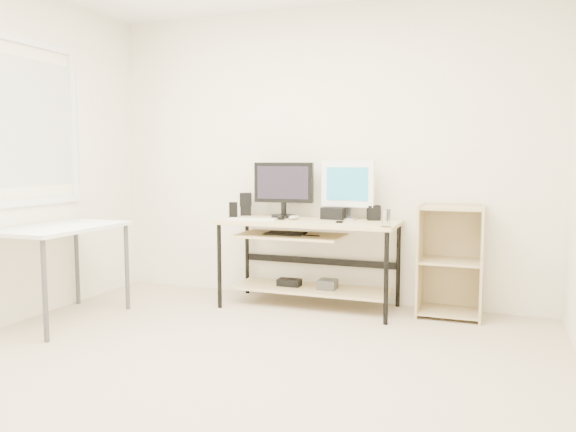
% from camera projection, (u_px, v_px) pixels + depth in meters
% --- Properties ---
extents(room, '(4.01, 4.01, 2.62)m').
position_uv_depth(room, '(200.00, 150.00, 3.23)').
color(room, '#C7B499').
rests_on(room, ground).
extents(desk, '(1.50, 0.65, 0.75)m').
position_uv_depth(desk, '(307.00, 245.00, 4.78)').
color(desk, '#D9C189').
rests_on(desk, ground).
extents(side_table, '(0.60, 1.00, 0.75)m').
position_uv_depth(side_table, '(61.00, 236.00, 4.35)').
color(side_table, white).
rests_on(side_table, ground).
extents(shelf_unit, '(0.50, 0.40, 0.90)m').
position_uv_depth(shelf_unit, '(451.00, 260.00, 4.53)').
color(shelf_unit, tan).
rests_on(shelf_unit, ground).
extents(black_monitor, '(0.53, 0.22, 0.49)m').
position_uv_depth(black_monitor, '(284.00, 186.00, 4.97)').
color(black_monitor, black).
rests_on(black_monitor, desk).
extents(white_imac, '(0.47, 0.15, 0.50)m').
position_uv_depth(white_imac, '(348.00, 185.00, 4.80)').
color(white_imac, silver).
rests_on(white_imac, desk).
extents(keyboard, '(0.42, 0.19, 0.01)m').
position_uv_depth(keyboard, '(252.00, 219.00, 4.78)').
color(keyboard, white).
rests_on(keyboard, desk).
extents(mouse, '(0.11, 0.13, 0.04)m').
position_uv_depth(mouse, '(294.00, 217.00, 4.80)').
color(mouse, '#B1B1B6').
rests_on(mouse, desk).
extents(center_speaker, '(0.21, 0.11, 0.10)m').
position_uv_depth(center_speaker, '(333.00, 214.00, 4.81)').
color(center_speaker, black).
rests_on(center_speaker, desk).
extents(speaker_left, '(0.13, 0.13, 0.21)m').
position_uv_depth(speaker_left, '(246.00, 204.00, 5.17)').
color(speaker_left, black).
rests_on(speaker_left, desk).
extents(speaker_right, '(0.13, 0.13, 0.13)m').
position_uv_depth(speaker_right, '(374.00, 213.00, 4.76)').
color(speaker_right, black).
rests_on(speaker_right, desk).
extents(audio_controller, '(0.08, 0.06, 0.14)m').
position_uv_depth(audio_controller, '(233.00, 210.00, 4.97)').
color(audio_controller, black).
rests_on(audio_controller, desk).
extents(volume_puck, '(0.08, 0.08, 0.03)m').
position_uv_depth(volume_puck, '(281.00, 218.00, 4.80)').
color(volume_puck, black).
rests_on(volume_puck, desk).
extents(smartphone, '(0.07, 0.11, 0.01)m').
position_uv_depth(smartphone, '(340.00, 222.00, 4.58)').
color(smartphone, black).
rests_on(smartphone, desk).
extents(coaster, '(0.11, 0.11, 0.01)m').
position_uv_depth(coaster, '(386.00, 227.00, 4.26)').
color(coaster, '#9E7547').
rests_on(coaster, desk).
extents(drinking_glass, '(0.09, 0.09, 0.13)m').
position_uv_depth(drinking_glass, '(386.00, 218.00, 4.25)').
color(drinking_glass, white).
rests_on(drinking_glass, coaster).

